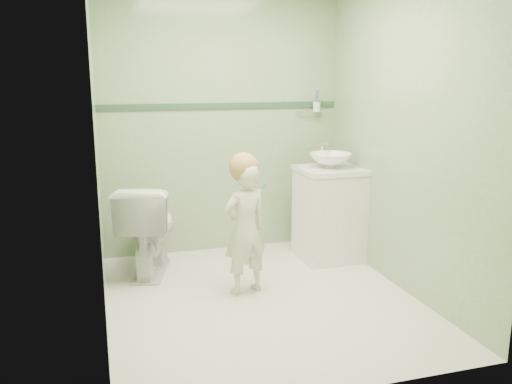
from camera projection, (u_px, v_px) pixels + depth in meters
name	position (u px, v px, depth m)	size (l,w,h in m)	color
ground	(262.00, 299.00, 3.93)	(2.50, 2.50, 0.00)	silver
room_shell	(262.00, 137.00, 3.67)	(2.50, 2.54, 2.40)	#84A877
trim_stripe	(222.00, 106.00, 4.80)	(2.20, 0.02, 0.05)	#2B4932
vanity	(329.00, 215.00, 4.73)	(0.52, 0.50, 0.80)	silver
counter	(330.00, 170.00, 4.64)	(0.54, 0.52, 0.04)	white
basin	(330.00, 160.00, 4.62)	(0.37, 0.37, 0.13)	white
faucet	(322.00, 149.00, 4.78)	(0.03, 0.13, 0.18)	silver
cup_holder	(316.00, 107.00, 5.00)	(0.26, 0.07, 0.21)	silver
toilet	(148.00, 228.00, 4.39)	(0.43, 0.75, 0.76)	white
toddler	(245.00, 229.00, 3.95)	(0.36, 0.24, 1.00)	beige
hair_cap	(244.00, 167.00, 3.88)	(0.22, 0.22, 0.22)	#BC8148
teal_toothbrush	(263.00, 186.00, 3.82)	(0.10, 0.14, 0.08)	#08896E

